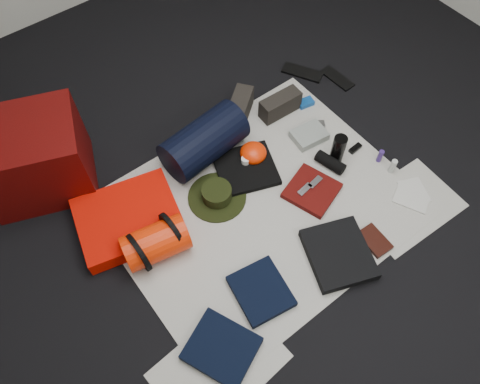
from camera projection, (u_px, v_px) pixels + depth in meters
floor at (262, 207)px, 2.64m from camera, size 4.50×4.50×0.02m
newspaper_mat at (262, 206)px, 2.63m from camera, size 1.60×1.30×0.01m
newspaper_sheet_front_left at (219, 366)px, 2.18m from camera, size 0.61×0.44×0.00m
newspaper_sheet_front_right at (407, 206)px, 2.63m from camera, size 0.60×0.43×0.00m
red_cabinet at (34, 158)px, 2.53m from camera, size 0.67×0.62×0.45m
sleeping_pad at (129, 219)px, 2.53m from camera, size 0.62×0.55×0.10m
stuff_sack at (156, 243)px, 2.40m from camera, size 0.36×0.26×0.19m
sack_strap_left at (139, 253)px, 2.36m from camera, size 0.02×0.22×0.22m
sack_strap_right at (172, 231)px, 2.42m from camera, size 0.02×0.22×0.22m
navy_duffel at (204, 141)px, 2.71m from camera, size 0.52×0.31×0.26m
boonie_brim at (217, 197)px, 2.66m from camera, size 0.36×0.36×0.01m
boonie_crown at (217, 193)px, 2.62m from camera, size 0.17×0.17×0.07m
hiking_boot_left at (240, 109)px, 2.92m from camera, size 0.30×0.26×0.15m
hiking_boot_right at (280, 105)px, 2.94m from camera, size 0.27×0.11×0.13m
flip_flop_left at (302, 72)px, 3.19m from camera, size 0.22×0.29×0.02m
flip_flop_right at (337, 78)px, 3.16m from camera, size 0.10×0.25×0.01m
trousers_navy_a at (222, 348)px, 2.19m from camera, size 0.37×0.39×0.05m
trousers_navy_b at (261, 291)px, 2.34m from camera, size 0.30×0.33×0.05m
trousers_charcoal at (338, 254)px, 2.44m from camera, size 0.42×0.45×0.06m
black_tshirt at (246, 169)px, 2.74m from camera, size 0.43×0.41×0.03m
red_shirt at (312, 191)px, 2.66m from camera, size 0.33×0.33×0.03m
orange_stuff_sack at (253, 153)px, 2.76m from camera, size 0.20×0.20×0.10m
first_aid_pouch at (309, 135)px, 2.87m from camera, size 0.22×0.18×0.05m
water_bottle at (338, 149)px, 2.72m from camera, size 0.09×0.09×0.20m
speaker at (330, 162)px, 2.75m from camera, size 0.11×0.19×0.07m
compact_camera at (317, 125)px, 2.92m from camera, size 0.10×0.09×0.04m
cyan_case at (306, 103)px, 3.02m from camera, size 0.11×0.08×0.03m
toiletry_purple at (380, 156)px, 2.76m from camera, size 0.03×0.03×0.09m
toiletry_clear at (393, 166)px, 2.71m from camera, size 0.04×0.04×0.10m
paperback_book at (374, 241)px, 2.50m from camera, size 0.12×0.18×0.02m
map_booklet at (411, 199)px, 2.65m from camera, size 0.20×0.23×0.01m
map_printout at (414, 191)px, 2.68m from camera, size 0.19×0.21×0.01m
sunglasses at (355, 148)px, 2.83m from camera, size 0.09×0.04×0.02m
key_cluster at (241, 353)px, 2.20m from camera, size 0.08×0.08×0.01m
tape_roll at (246, 160)px, 2.73m from camera, size 0.05×0.05×0.04m
energy_bar_a at (305, 189)px, 2.64m from camera, size 0.10×0.05×0.01m
energy_bar_b at (315, 182)px, 2.66m from camera, size 0.10×0.05×0.01m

